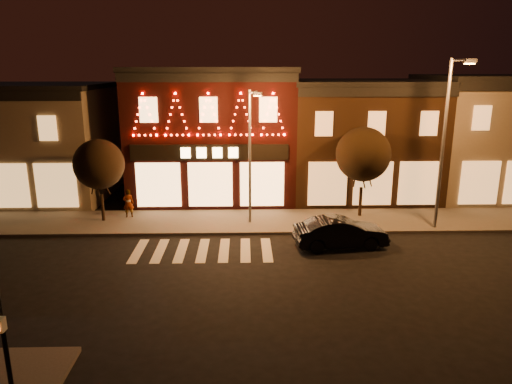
{
  "coord_description": "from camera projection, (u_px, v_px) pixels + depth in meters",
  "views": [
    {
      "loc": [
        1.96,
        -16.69,
        8.33
      ],
      "look_at": [
        2.5,
        4.0,
        2.82
      ],
      "focal_mm": 33.12,
      "sensor_mm": 36.0,
      "label": 1
    }
  ],
  "objects": [
    {
      "name": "streetlamp_right",
      "position": [
        447.0,
        132.0,
        23.32
      ],
      "size": [
        0.55,
        1.96,
        8.58
      ],
      "rotation": [
        0.0,
        0.0,
        -0.05
      ],
      "color": "#59595E",
      "rests_on": "sidewalk_far"
    },
    {
      "name": "building_pulp",
      "position": [
        214.0,
        133.0,
        30.65
      ],
      "size": [
        10.2,
        8.34,
        8.3
      ],
      "color": "#330C0B",
      "rests_on": "ground"
    },
    {
      "name": "dark_sedan",
      "position": [
        341.0,
        233.0,
        22.35
      ],
      "size": [
        4.52,
        2.03,
        1.44
      ],
      "primitive_type": "imported",
      "rotation": [
        0.0,
        0.0,
        1.69
      ],
      "color": "black",
      "rests_on": "ground"
    },
    {
      "name": "tree_left",
      "position": [
        99.0,
        164.0,
        25.14
      ],
      "size": [
        2.68,
        2.68,
        4.48
      ],
      "rotation": [
        0.0,
        0.0,
        0.04
      ],
      "color": "black",
      "rests_on": "sidewalk_far"
    },
    {
      "name": "sidewalk_far",
      "position": [
        245.0,
        221.0,
        25.98
      ],
      "size": [
        44.0,
        4.0,
        0.15
      ],
      "primitive_type": "cube",
      "color": "#47423D",
      "rests_on": "ground"
    },
    {
      "name": "building_right_a",
      "position": [
        358.0,
        138.0,
        31.01
      ],
      "size": [
        9.2,
        8.28,
        7.5
      ],
      "color": "#372113",
      "rests_on": "ground"
    },
    {
      "name": "building_left",
      "position": [
        12.0,
        141.0,
        30.47
      ],
      "size": [
        12.2,
        8.28,
        7.3
      ],
      "color": "#756953",
      "rests_on": "ground"
    },
    {
      "name": "pedestrian",
      "position": [
        128.0,
        203.0,
        26.32
      ],
      "size": [
        0.65,
        0.5,
        1.6
      ],
      "primitive_type": "imported",
      "rotation": [
        0.0,
        0.0,
        3.35
      ],
      "color": "gray",
      "rests_on": "sidewalk_far"
    },
    {
      "name": "tree_right",
      "position": [
        363.0,
        154.0,
        25.89
      ],
      "size": [
        3.0,
        3.0,
        5.02
      ],
      "rotation": [
        0.0,
        0.0,
        0.05
      ],
      "color": "black",
      "rests_on": "sidewalk_far"
    },
    {
      "name": "building_right_b",
      "position": [
        494.0,
        136.0,
        31.19
      ],
      "size": [
        9.2,
        8.28,
        7.8
      ],
      "color": "#756953",
      "rests_on": "ground"
    },
    {
      "name": "streetlamp_mid",
      "position": [
        251.0,
        147.0,
        24.41
      ],
      "size": [
        0.68,
        1.61,
        7.05
      ],
      "rotation": [
        0.0,
        0.0,
        -0.26
      ],
      "color": "#59595E",
      "rests_on": "sidewalk_far"
    },
    {
      "name": "ground",
      "position": [
        194.0,
        289.0,
        18.22
      ],
      "size": [
        120.0,
        120.0,
        0.0
      ],
      "primitive_type": "plane",
      "color": "black",
      "rests_on": "ground"
    }
  ]
}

